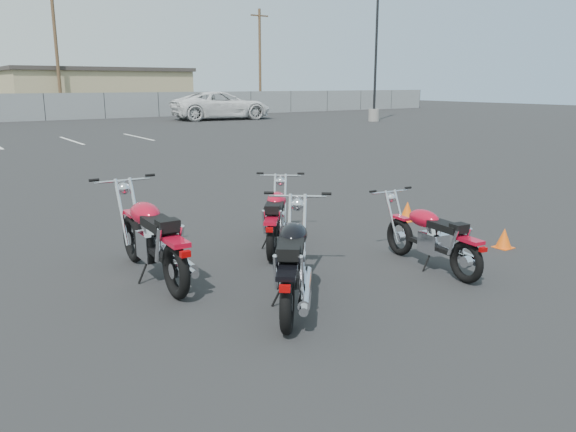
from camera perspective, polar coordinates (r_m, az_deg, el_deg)
ground at (r=7.35m, az=1.36°, el=-6.03°), size 120.00×120.00×0.00m
motorcycle_front_red at (r=7.29m, az=-13.58°, el=-2.20°), size 0.92×2.39×1.17m
motorcycle_second_black at (r=6.27m, az=0.52°, el=-4.70°), size 1.72×1.99×1.09m
motorcycle_third_red at (r=8.44m, az=-1.20°, el=-0.24°), size 1.58×1.84×1.00m
motorcycle_rear_red at (r=7.76m, az=14.42°, el=-2.10°), size 0.74×1.92×0.94m
training_cone_near at (r=10.42m, az=12.02°, el=0.49°), size 0.29×0.29×0.35m
training_cone_extra at (r=9.12m, az=21.09°, el=-2.11°), size 0.25×0.25×0.30m
light_pole_east at (r=37.84m, az=8.84°, el=13.73°), size 0.80×0.70×10.67m
tan_building_east at (r=51.58m, az=-18.97°, el=11.99°), size 14.40×9.40×3.70m
utility_pole_c at (r=45.80m, az=-22.45°, el=15.18°), size 1.80×0.24×9.00m
utility_pole_d at (r=53.61m, az=-2.87°, el=15.72°), size 1.80×0.24×9.00m
white_van at (r=39.64m, az=-6.78°, el=11.87°), size 4.16×8.21×2.99m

